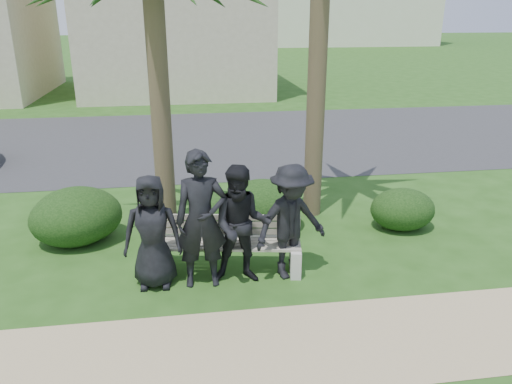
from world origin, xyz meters
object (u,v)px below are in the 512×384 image
man_c (242,225)px  man_d (291,222)px  man_a (152,232)px  park_bench (223,248)px  man_b (201,220)px

man_c → man_d: man_c is taller
man_a → man_d: man_d is taller
man_c → man_d: size_ratio=1.02×
park_bench → man_c: bearing=-45.3°
park_bench → man_d: man_d is taller
park_bench → man_b: (-0.30, -0.33, 0.60)m
man_a → park_bench: bearing=18.7°
park_bench → man_c: 0.63m
man_c → man_d: (0.69, 0.04, -0.01)m
man_a → man_b: 0.67m
man_a → man_c: (1.19, -0.06, 0.05)m
man_d → man_b: bearing=163.9°
park_bench → man_a: bearing=-155.1°
man_a → man_d: size_ratio=0.96×
man_b → man_d: size_ratio=1.15×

